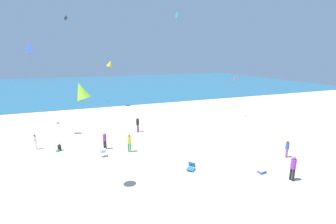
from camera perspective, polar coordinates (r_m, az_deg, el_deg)
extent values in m
plane|color=beige|center=(23.17, -3.53, -7.13)|extent=(120.00, 120.00, 0.00)
cube|color=#236084|center=(69.41, -15.81, 6.19)|extent=(120.00, 60.00, 0.05)
cube|color=white|center=(20.58, -15.21, -9.76)|extent=(0.56, 0.58, 0.03)
cube|color=white|center=(20.77, -15.41, -8.92)|extent=(0.53, 0.22, 0.44)
cylinder|color=#B7B7BC|center=(20.52, -14.40, -10.07)|extent=(0.02, 0.02, 0.19)
cylinder|color=#B7B7BC|center=(20.44, -15.82, -10.26)|extent=(0.02, 0.02, 0.19)
cube|color=#2370B2|center=(17.70, 5.45, -13.43)|extent=(0.76, 0.76, 0.03)
cube|color=#2370B2|center=(17.86, 5.77, -12.44)|extent=(0.53, 0.53, 0.43)
cylinder|color=#B7B7BC|center=(17.52, 6.11, -14.01)|extent=(0.02, 0.02, 0.14)
cylinder|color=#B7B7BC|center=(17.67, 4.43, -13.73)|extent=(0.02, 0.02, 0.14)
cube|color=#2D56B7|center=(18.57, 21.63, -13.21)|extent=(0.56, 0.45, 0.19)
cube|color=white|center=(18.52, 21.66, -12.90)|extent=(0.57, 0.46, 0.04)
cylinder|color=black|center=(23.05, -24.66, -7.87)|extent=(0.43, 0.43, 0.47)
sphere|color=#846047|center=(22.94, -24.74, -7.12)|extent=(0.19, 0.19, 0.19)
cube|color=green|center=(22.98, -24.92, -8.42)|extent=(0.40, 0.42, 0.14)
cylinder|color=purple|center=(26.09, -7.19, -3.90)|extent=(0.14, 0.14, 0.82)
cylinder|color=purple|center=(25.94, -7.37, -4.01)|extent=(0.14, 0.14, 0.82)
cylinder|color=black|center=(25.81, -7.32, -2.44)|extent=(0.46, 0.46, 0.61)
sphere|color=#846047|center=(25.71, -7.35, -1.57)|extent=(0.22, 0.22, 0.22)
cylinder|color=black|center=(21.97, -15.11, -7.69)|extent=(0.14, 0.14, 0.78)
cylinder|color=black|center=(22.06, -14.74, -7.57)|extent=(0.14, 0.14, 0.78)
cylinder|color=purple|center=(21.78, -15.03, -5.96)|extent=(0.42, 0.42, 0.58)
sphere|color=beige|center=(21.66, -15.09, -4.99)|extent=(0.21, 0.21, 0.21)
cylinder|color=black|center=(18.19, 27.96, -13.25)|extent=(0.15, 0.15, 0.87)
cylinder|color=black|center=(18.29, 27.45, -13.05)|extent=(0.15, 0.15, 0.87)
cylinder|color=purple|center=(17.93, 27.97, -10.96)|extent=(0.38, 0.38, 0.65)
sphere|color=#A87A5B|center=(17.77, 28.12, -9.67)|extent=(0.24, 0.24, 0.24)
cylinder|color=green|center=(20.98, -9.51, -8.39)|extent=(0.14, 0.14, 0.79)
cylinder|color=green|center=(20.92, -9.04, -8.43)|extent=(0.14, 0.14, 0.79)
cylinder|color=yellow|center=(20.70, -9.35, -6.62)|extent=(0.44, 0.44, 0.60)
sphere|color=#A87A5B|center=(20.57, -9.39, -5.59)|extent=(0.22, 0.22, 0.22)
cylinder|color=white|center=(24.32, -29.31, -7.02)|extent=(0.12, 0.12, 0.69)
cylinder|color=white|center=(24.18, -29.17, -7.12)|extent=(0.12, 0.12, 0.69)
cylinder|color=white|center=(24.07, -29.41, -5.71)|extent=(0.38, 0.38, 0.52)
sphere|color=brown|center=(23.97, -29.50, -4.92)|extent=(0.19, 0.19, 0.19)
cylinder|color=#D8599E|center=(21.95, 26.74, -8.81)|extent=(0.12, 0.12, 0.71)
cylinder|color=#D8599E|center=(21.82, 26.51, -8.92)|extent=(0.12, 0.12, 0.71)
cylinder|color=blue|center=(21.67, 26.80, -7.33)|extent=(0.33, 0.33, 0.54)
sphere|color=brown|center=(21.56, 26.90, -6.44)|extent=(0.20, 0.20, 0.20)
cone|color=yellow|center=(38.90, -13.80, 11.27)|extent=(1.40, 1.33, 1.22)
cylinder|color=purple|center=(38.93, -13.75, 10.33)|extent=(0.09, 0.08, 0.46)
cube|color=#1EADAD|center=(39.98, 2.06, 22.27)|extent=(0.16, 1.02, 1.02)
cylinder|color=green|center=(39.86, 2.04, 21.08)|extent=(0.20, 0.05, 0.95)
cone|color=#99DB33|center=(14.27, -20.14, 4.85)|extent=(1.25, 1.14, 1.13)
cylinder|color=green|center=(14.39, -19.90, 1.89)|extent=(0.10, 0.07, 0.72)
cube|color=blue|center=(26.75, -30.39, 13.03)|extent=(0.78, 0.77, 1.00)
cylinder|color=#DB3DA8|center=(26.74, -30.21, 11.53)|extent=(0.04, 0.05, 0.66)
cube|color=black|center=(44.68, -23.40, 20.06)|extent=(0.53, 0.74, 0.83)
cylinder|color=#1EADAD|center=(44.61, -23.33, 19.39)|extent=(0.10, 0.05, 0.44)
cone|color=red|center=(32.14, 15.82, 7.75)|extent=(0.50, 0.47, 0.47)
cylinder|color=green|center=(32.19, 15.76, 6.82)|extent=(0.12, 0.06, 0.69)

